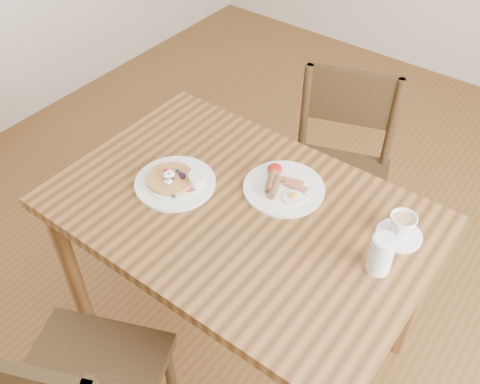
{
  "coord_description": "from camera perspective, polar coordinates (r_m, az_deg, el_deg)",
  "views": [
    {
      "loc": [
        0.73,
        -0.96,
        1.96
      ],
      "look_at": [
        0.0,
        0.0,
        0.82
      ],
      "focal_mm": 40.0,
      "sensor_mm": 36.0,
      "label": 1
    }
  ],
  "objects": [
    {
      "name": "pancake_plate",
      "position": [
        1.79,
        -6.8,
        1.15
      ],
      "size": [
        0.27,
        0.27,
        0.06
      ],
      "color": "white",
      "rests_on": "dining_table"
    },
    {
      "name": "teacup_saucer",
      "position": [
        1.67,
        16.8,
        -3.66
      ],
      "size": [
        0.14,
        0.14,
        0.08
      ],
      "color": "white",
      "rests_on": "dining_table"
    },
    {
      "name": "dining_table",
      "position": [
        1.78,
        0.0,
        -3.96
      ],
      "size": [
        1.2,
        0.8,
        0.75
      ],
      "color": "brown",
      "rests_on": "ground"
    },
    {
      "name": "chair_far",
      "position": [
        2.28,
        10.33,
        2.49
      ],
      "size": [
        0.54,
        0.54,
        0.88
      ],
      "rotation": [
        0.0,
        0.0,
        3.49
      ],
      "color": "#382614",
      "rests_on": "ground"
    },
    {
      "name": "breakfast_plate",
      "position": [
        1.77,
        4.59,
        0.58
      ],
      "size": [
        0.27,
        0.27,
        0.04
      ],
      "color": "white",
      "rests_on": "dining_table"
    },
    {
      "name": "water_glass",
      "position": [
        1.54,
        14.81,
        -6.41
      ],
      "size": [
        0.07,
        0.07,
        0.13
      ],
      "primitive_type": "cylinder",
      "color": "silver",
      "rests_on": "dining_table"
    },
    {
      "name": "ground",
      "position": [
        2.3,
        0.0,
        -15.05
      ],
      "size": [
        5.0,
        5.0,
        0.0
      ],
      "primitive_type": "plane",
      "color": "brown",
      "rests_on": "ground"
    }
  ]
}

